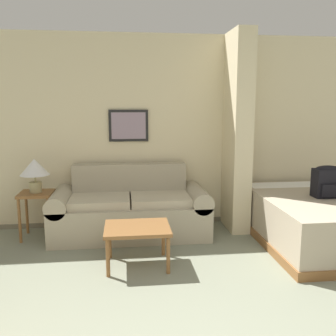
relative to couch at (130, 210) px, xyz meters
name	(u,v)px	position (x,y,z in m)	size (l,w,h in m)	color
wall_back	(148,132)	(0.26, 0.48, 0.97)	(7.32, 0.16, 2.60)	beige
wall_partition_pillar	(237,133)	(1.42, 0.11, 0.97)	(0.24, 0.62, 2.60)	beige
couch	(130,210)	(0.00, 0.00, 0.00)	(2.00, 0.84, 0.89)	tan
coffee_table	(137,231)	(0.05, -0.96, 0.05)	(0.67, 0.55, 0.42)	brown
side_table	(37,201)	(-1.17, 0.02, 0.15)	(0.40, 0.40, 0.59)	brown
table_lamp	(35,169)	(-1.17, 0.02, 0.56)	(0.36, 0.36, 0.42)	tan
bed	(332,219)	(2.44, -0.57, -0.03)	(1.79, 1.91, 0.58)	brown
backpack	(327,181)	(2.32, -0.59, 0.45)	(0.32, 0.22, 0.38)	black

